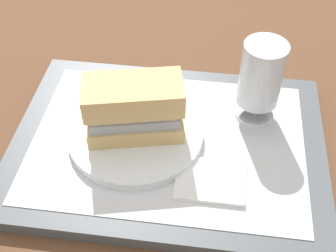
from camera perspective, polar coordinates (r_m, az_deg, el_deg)
The scene contains 7 objects.
ground_plane at distance 0.65m, azimuth 0.00°, elevation -3.07°, with size 3.00×3.00×0.00m, color brown.
tray at distance 0.64m, azimuth 0.00°, elevation -2.49°, with size 0.44×0.32×0.02m, color #4C5156.
placemat at distance 0.63m, azimuth 0.00°, elevation -1.85°, with size 0.38×0.27×0.00m, color silver.
plate at distance 0.64m, azimuth -4.06°, elevation -0.80°, with size 0.19×0.19×0.01m, color white.
sandwich at distance 0.60m, azimuth -3.98°, elevation 2.51°, with size 0.14×0.09×0.08m.
beer_glass at distance 0.63m, azimuth 11.70°, elevation 6.01°, with size 0.06×0.06×0.12m.
napkin_folded at distance 0.59m, azimuth 5.40°, elevation -6.87°, with size 0.09×0.07×0.01m, color white.
Camera 1 is at (0.06, -0.42, 0.49)m, focal length 47.98 mm.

